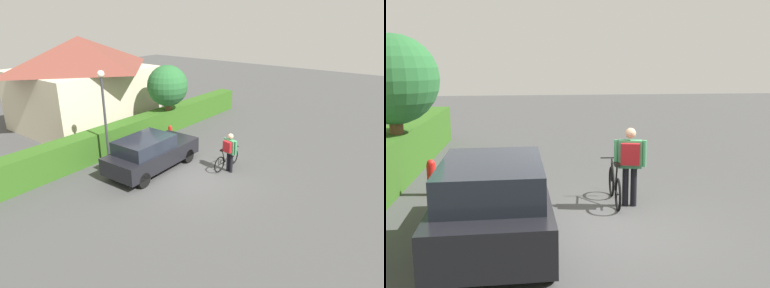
% 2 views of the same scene
% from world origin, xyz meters
% --- Properties ---
extents(ground_plane, '(60.00, 60.00, 0.00)m').
position_xyz_m(ground_plane, '(0.00, 0.00, 0.00)').
color(ground_plane, '#444444').
extents(parked_car_near, '(4.13, 1.84, 1.49)m').
position_xyz_m(parked_car_near, '(-0.55, 1.78, 0.77)').
color(parked_car_near, black).
rests_on(parked_car_near, ground).
extents(bicycle, '(1.68, 0.50, 0.94)m').
position_xyz_m(bicycle, '(1.47, -0.58, 0.38)').
color(bicycle, black).
rests_on(bicycle, ground).
extents(person_rider, '(0.42, 0.65, 1.63)m').
position_xyz_m(person_rider, '(1.23, -0.84, 0.99)').
color(person_rider, black).
rests_on(person_rider, ground).
extents(tree_kerbside, '(2.11, 2.11, 3.59)m').
position_xyz_m(tree_kerbside, '(3.44, 4.31, 2.50)').
color(tree_kerbside, brown).
rests_on(tree_kerbside, ground).
extents(fire_hydrant, '(0.20, 0.20, 0.81)m').
position_xyz_m(fire_hydrant, '(2.49, 3.37, 0.41)').
color(fire_hydrant, red).
rests_on(fire_hydrant, ground).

